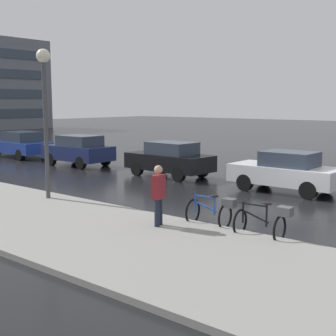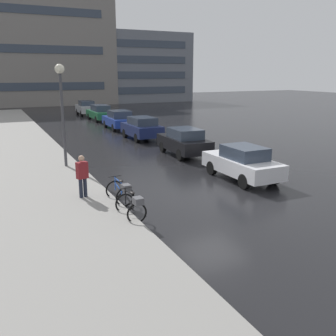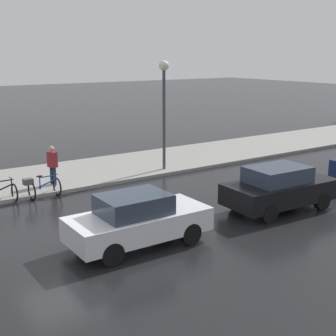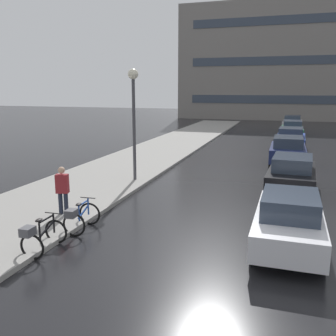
{
  "view_description": "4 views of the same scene",
  "coord_description": "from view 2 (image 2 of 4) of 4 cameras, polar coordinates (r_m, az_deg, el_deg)",
  "views": [
    {
      "loc": [
        -13.72,
        -6.16,
        3.36
      ],
      "look_at": [
        -1.58,
        3.79,
        1.13
      ],
      "focal_mm": 50.0,
      "sensor_mm": 36.0,
      "label": 1
    },
    {
      "loc": [
        -7.58,
        -11.78,
        4.65
      ],
      "look_at": [
        -1.16,
        1.54,
        0.89
      ],
      "focal_mm": 40.0,
      "sensor_mm": 36.0,
      "label": 2
    },
    {
      "loc": [
        13.21,
        -4.98,
        5.33
      ],
      "look_at": [
        0.55,
        3.71,
        1.58
      ],
      "focal_mm": 50.0,
      "sensor_mm": 36.0,
      "label": 3
    },
    {
      "loc": [
        2.25,
        -8.62,
        4.21
      ],
      "look_at": [
        -1.52,
        3.15,
        1.59
      ],
      "focal_mm": 40.0,
      "sensor_mm": 36.0,
      "label": 4
    }
  ],
  "objects": [
    {
      "name": "car_green",
      "position": [
        38.34,
        -10.29,
        8.28
      ],
      "size": [
        1.81,
        4.4,
        1.58
      ],
      "color": "#1E6038",
      "rests_on": "ground"
    },
    {
      "name": "car_silver",
      "position": [
        44.06,
        -12.33,
        8.95
      ],
      "size": [
        1.95,
        4.09,
        1.6
      ],
      "color": "#B2B5BA",
      "rests_on": "ground"
    },
    {
      "name": "streetlamp",
      "position": [
        18.91,
        -15.94,
        10.59
      ],
      "size": [
        0.46,
        0.46,
        5.07
      ],
      "color": "#424247",
      "rests_on": "ground"
    },
    {
      "name": "building_facade_side",
      "position": [
        64.38,
        -4.84,
        14.99
      ],
      "size": [
        16.98,
        8.24,
        11.0
      ],
      "color": "slate",
      "rests_on": "ground"
    },
    {
      "name": "building_facade_main",
      "position": [
        61.21,
        -20.52,
        16.39
      ],
      "size": [
        23.97,
        10.01,
        15.64
      ],
      "color": "gray",
      "rests_on": "ground"
    },
    {
      "name": "sidewalk_kerb",
      "position": [
        22.32,
        -21.1,
        1.46
      ],
      "size": [
        4.8,
        60.0,
        0.14
      ],
      "primitive_type": "cube",
      "color": "gray",
      "rests_on": "ground"
    },
    {
      "name": "car_white",
      "position": [
        16.99,
        11.25,
        0.8
      ],
      "size": [
        1.77,
        4.08,
        1.54
      ],
      "color": "silver",
      "rests_on": "ground"
    },
    {
      "name": "ground_plane",
      "position": [
        14.77,
        6.69,
        -4.19
      ],
      "size": [
        140.0,
        140.0,
        0.0
      ],
      "primitive_type": "plane",
      "color": "black"
    },
    {
      "name": "pedestrian",
      "position": [
        14.18,
        -12.92,
        -1.1
      ],
      "size": [
        0.45,
        0.34,
        1.74
      ],
      "color": "#1E2333",
      "rests_on": "ground"
    },
    {
      "name": "car_navy",
      "position": [
        27.09,
        -4.02,
        6.13
      ],
      "size": [
        1.91,
        3.87,
        1.61
      ],
      "color": "navy",
      "rests_on": "ground"
    },
    {
      "name": "car_blue",
      "position": [
        32.35,
        -7.46,
        7.32
      ],
      "size": [
        2.03,
        4.29,
        1.58
      ],
      "color": "navy",
      "rests_on": "ground"
    },
    {
      "name": "bicycle_nearest",
      "position": [
        12.23,
        -5.46,
        -5.7
      ],
      "size": [
        0.72,
        1.4,
        0.96
      ],
      "color": "black",
      "rests_on": "ground"
    },
    {
      "name": "bicycle_second",
      "position": [
        13.75,
        -7.16,
        -3.52
      ],
      "size": [
        0.78,
        1.36,
        0.91
      ],
      "color": "black",
      "rests_on": "ground"
    },
    {
      "name": "car_black",
      "position": [
        21.72,
        2.46,
        4.06
      ],
      "size": [
        1.99,
        4.14,
        1.58
      ],
      "color": "black",
      "rests_on": "ground"
    }
  ]
}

